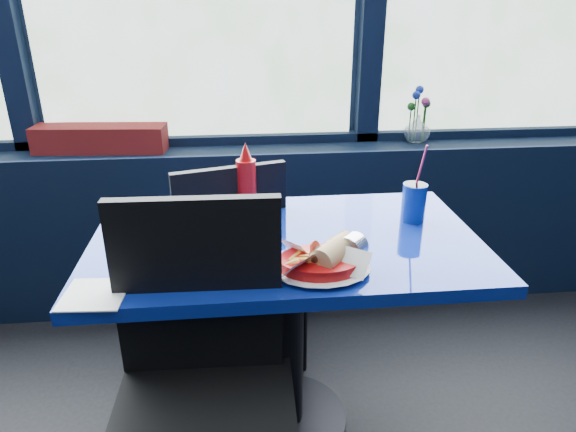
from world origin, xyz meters
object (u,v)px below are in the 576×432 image
object	(u,v)px
chair_near_front	(202,375)
food_basket	(323,261)
ketchup_bottle	(246,183)
soda_cup	(414,201)
flower_vase	(418,125)
near_table	(286,288)
chair_near_back	(242,255)
planter_box	(100,138)

from	to	relation	value
chair_near_front	food_basket	size ratio (longest dim) A/B	3.34
ketchup_bottle	soda_cup	distance (m)	0.56
chair_near_front	flower_vase	world-z (taller)	flower_vase
ketchup_bottle	near_table	bearing A→B (deg)	-62.34
near_table	chair_near_back	distance (m)	0.35
planter_box	food_basket	world-z (taller)	planter_box
chair_near_back	soda_cup	world-z (taller)	soda_cup
ketchup_bottle	food_basket	bearing A→B (deg)	-66.09
near_table	flower_vase	distance (m)	1.18
ketchup_bottle	soda_cup	world-z (taller)	soda_cup
soda_cup	near_table	bearing A→B (deg)	-167.60
near_table	chair_near_back	size ratio (longest dim) A/B	1.31
planter_box	food_basket	xyz separation A→B (m)	(0.82, -1.09, -0.08)
chair_near_back	food_basket	bearing A→B (deg)	96.64
food_basket	ketchup_bottle	xyz separation A→B (m)	(-0.19, 0.43, 0.08)
chair_near_front	chair_near_back	size ratio (longest dim) A/B	1.09
ketchup_bottle	planter_box	bearing A→B (deg)	133.72
near_table	flower_vase	bearing A→B (deg)	51.14
near_table	planter_box	world-z (taller)	planter_box
near_table	flower_vase	xyz separation A→B (m)	(0.71, 0.88, 0.31)
chair_near_front	food_basket	xyz separation A→B (m)	(0.33, 0.18, 0.21)
planter_box	food_basket	size ratio (longest dim) A/B	1.93
chair_near_front	soda_cup	bearing A→B (deg)	37.48
planter_box	ketchup_bottle	bearing A→B (deg)	-41.48
planter_box	flower_vase	size ratio (longest dim) A/B	2.21
flower_vase	food_basket	distance (m)	1.27
planter_box	flower_vase	bearing A→B (deg)	5.10
near_table	ketchup_bottle	xyz separation A→B (m)	(-0.11, 0.22, 0.29)
chair_near_front	soda_cup	xyz separation A→B (m)	(0.69, 0.50, 0.24)
chair_near_back	flower_vase	size ratio (longest dim) A/B	3.52
near_table	chair_near_front	xyz separation A→B (m)	(-0.25, -0.40, 0.01)
chair_near_back	near_table	bearing A→B (deg)	97.95
chair_near_front	flower_vase	xyz separation A→B (m)	(0.96, 1.28, 0.30)
chair_near_front	planter_box	xyz separation A→B (m)	(-0.49, 1.28, 0.28)
chair_near_back	flower_vase	world-z (taller)	flower_vase
soda_cup	ketchup_bottle	bearing A→B (deg)	167.71
chair_near_front	planter_box	world-z (taller)	chair_near_front
chair_near_front	food_basket	distance (m)	0.43
chair_near_back	ketchup_bottle	xyz separation A→B (m)	(0.03, -0.11, 0.33)
flower_vase	soda_cup	bearing A→B (deg)	-109.30
chair_near_front	chair_near_back	world-z (taller)	chair_near_front
flower_vase	ketchup_bottle	world-z (taller)	flower_vase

